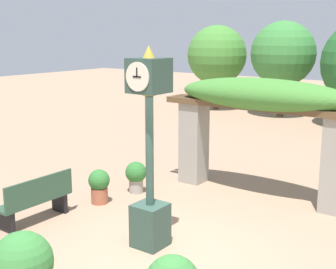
% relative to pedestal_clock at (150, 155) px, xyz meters
% --- Properties ---
extents(ground_plane, '(60.00, 60.00, 0.00)m').
position_rel_pedestal_clock_xyz_m(ground_plane, '(0.35, -0.11, -1.56)').
color(ground_plane, '#9E7A60').
extents(pedestal_clock, '(0.54, 0.59, 3.29)m').
position_rel_pedestal_clock_xyz_m(pedestal_clock, '(0.00, 0.00, 0.00)').
color(pedestal_clock, '#2D473D').
rests_on(pedestal_clock, ground).
extents(pergola, '(4.47, 1.13, 2.56)m').
position_rel_pedestal_clock_xyz_m(pergola, '(0.35, 3.35, 0.33)').
color(pergola, gray).
rests_on(pergola, ground).
extents(potted_plant_near_right, '(0.47, 0.47, 0.70)m').
position_rel_pedestal_clock_xyz_m(potted_plant_near_right, '(-1.92, 1.93, -1.17)').
color(potted_plant_near_right, gray).
rests_on(potted_plant_near_right, ground).
extents(potted_plant_far_left, '(0.80, 0.80, 1.02)m').
position_rel_pedestal_clock_xyz_m(potted_plant_far_left, '(-0.22, -2.35, -0.97)').
color(potted_plant_far_left, gray).
rests_on(potted_plant_far_left, ground).
extents(potted_plant_far_right, '(0.45, 0.45, 0.72)m').
position_rel_pedestal_clock_xyz_m(potted_plant_far_right, '(-2.10, 0.96, -1.17)').
color(potted_plant_far_right, '#9E563D').
rests_on(potted_plant_far_right, ground).
extents(park_bench, '(0.42, 1.52, 0.89)m').
position_rel_pedestal_clock_xyz_m(park_bench, '(-2.34, -0.46, -1.13)').
color(park_bench, '#2D4C38').
rests_on(park_bench, ground).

